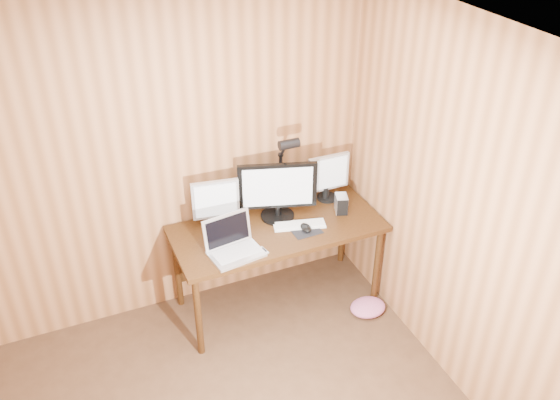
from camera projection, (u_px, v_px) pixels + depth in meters
room_shell at (228, 372)px, 2.66m from camera, size 4.00×4.00×4.00m
desk at (274, 235)px, 4.62m from camera, size 1.60×0.70×0.75m
monitor_center at (277, 190)px, 4.48m from camera, size 0.58×0.26×0.47m
monitor_left at (216, 203)px, 4.39m from camera, size 0.35×0.17×0.40m
monitor_right at (328, 176)px, 4.73m from camera, size 0.35×0.16×0.40m
laptop at (232, 244)px, 4.21m from camera, size 0.40×0.33×0.26m
keyboard at (299, 225)px, 4.50m from camera, size 0.41×0.21×0.02m
mousepad at (306, 230)px, 4.46m from camera, size 0.22×0.18×0.00m
mouse at (306, 228)px, 4.45m from camera, size 0.08×0.12×0.04m
hard_drive at (341, 204)px, 4.64m from camera, size 0.12×0.15×0.14m
phone at (263, 251)px, 4.23m from camera, size 0.07×0.10×0.01m
speaker at (325, 194)px, 4.80m from camera, size 0.05×0.05×0.11m
desk_lamp at (285, 161)px, 4.50m from camera, size 0.16×0.22×0.68m
fabric_pile at (368, 307)px, 4.77m from camera, size 0.36×0.32×0.09m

